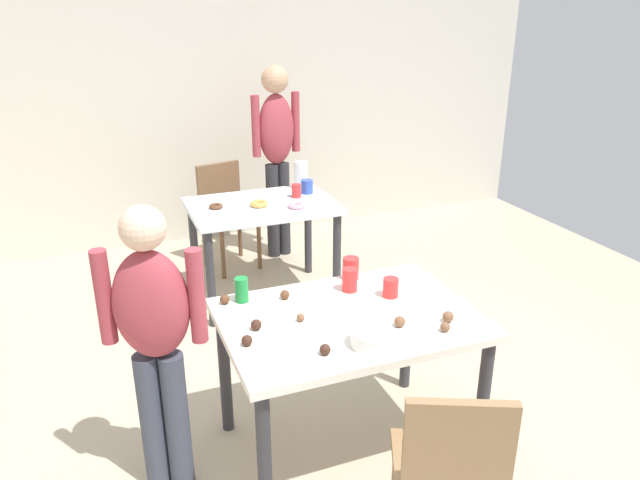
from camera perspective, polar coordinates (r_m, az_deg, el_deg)
The scene contains 29 objects.
ground_plane at distance 3.32m, azimuth 4.26°, elevation -17.75°, with size 6.40×6.40×0.00m, color tan.
wall_back at distance 5.67m, azimuth -9.73°, elevation 13.11°, with size 6.40×0.10×2.60m, color beige.
dining_table_near at distance 2.85m, azimuth 2.77°, elevation -8.91°, with size 1.18×0.83×0.75m.
dining_table_far at distance 4.42m, azimuth -5.48°, elevation 2.08°, with size 1.05×0.73×0.75m.
chair_near_table at distance 2.41m, azimuth 12.25°, elevation -20.52°, with size 0.53×0.53×0.87m.
chair_far_table at distance 5.09m, azimuth -8.98°, elevation 2.91°, with size 0.49×0.49×0.87m.
person_girl_near at distance 2.65m, azimuth -15.47°, elevation -8.41°, with size 0.45×0.30×1.37m.
person_adult_far at distance 5.12m, azimuth -4.15°, elevation 9.06°, with size 0.45×0.26×1.65m.
mixing_bowl at distance 2.57m, azimuth 5.04°, elevation -9.26°, with size 0.19×0.19×0.07m, color white.
soda_can at distance 2.93m, azimuth -7.47°, elevation -4.72°, with size 0.07×0.07×0.12m, color #198438.
fork_near at distance 3.22m, azimuth 6.94°, elevation -3.34°, with size 0.17×0.02×0.01m, color silver.
cup_near_0 at distance 3.01m, azimuth 2.84°, elevation -3.81°, with size 0.08×0.08×0.12m, color red.
cup_near_1 at distance 2.97m, azimuth 6.74°, elevation -4.51°, with size 0.08×0.08×0.10m, color red.
cup_near_2 at distance 3.14m, azimuth 2.95°, elevation -2.71°, with size 0.08×0.08×0.12m, color red.
cake_ball_0 at distance 2.93m, azimuth -9.05°, elevation -5.58°, with size 0.05×0.05×0.05m, color brown.
cake_ball_1 at distance 2.50m, azimuth 0.48°, elevation -10.38°, with size 0.05×0.05×0.05m, color #3D2319.
cake_ball_2 at distance 2.75m, azimuth -1.86°, elevation -7.38°, with size 0.04×0.04×0.04m, color brown.
cake_ball_3 at distance 2.80m, azimuth 12.08°, elevation -7.14°, with size 0.05×0.05×0.05m, color brown.
cake_ball_4 at distance 2.94m, azimuth -3.37°, elevation -5.21°, with size 0.05×0.05×0.05m, color brown.
cake_ball_5 at distance 2.72m, azimuth 7.59°, elevation -7.70°, with size 0.05×0.05×0.05m, color brown.
cake_ball_6 at distance 2.58m, azimuth -6.97°, elevation -9.47°, with size 0.05×0.05×0.05m, color #3D2319.
cake_ball_7 at distance 2.72m, azimuth 11.82°, elevation -8.10°, with size 0.04×0.04×0.04m, color brown.
cake_ball_8 at distance 2.69m, azimuth -6.10°, elevation -8.02°, with size 0.05×0.05×0.05m, color #3D2319.
pitcher_far at distance 4.72m, azimuth -1.82°, elevation 6.22°, with size 0.10×0.10×0.21m, color white.
cup_far_0 at distance 4.49m, azimuth -2.27°, elevation 4.70°, with size 0.07×0.07×0.10m, color red.
cup_far_1 at distance 4.59m, azimuth -1.24°, elevation 5.10°, with size 0.09×0.09×0.10m, color #3351B2.
donut_far_0 at distance 4.26m, azimuth -2.26°, elevation 3.31°, with size 0.12×0.12×0.04m, color pink.
donut_far_1 at distance 4.31m, azimuth -9.88°, elevation 3.18°, with size 0.10×0.10×0.03m, color brown.
donut_far_2 at distance 4.31m, azimuth -5.82°, elevation 3.46°, with size 0.13×0.13×0.04m, color gold.
Camera 1 is at (-1.15, -2.30, 2.09)m, focal length 33.63 mm.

